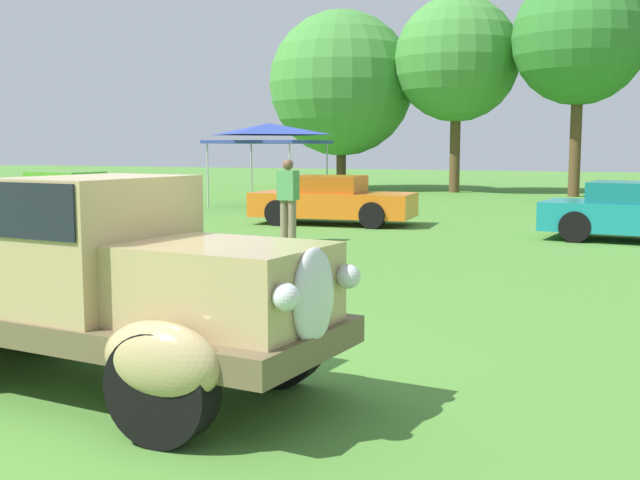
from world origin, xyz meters
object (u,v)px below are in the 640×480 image
show_car_lime (69,193)px  feature_pickup_truck (94,281)px  canopy_tent_left_field (269,132)px  spectator_between_cars (288,197)px  show_car_teal (639,213)px  show_car_orange (332,201)px

show_car_lime → feature_pickup_truck: bearing=-48.0°
show_car_lime → canopy_tent_left_field: 6.60m
spectator_between_cars → feature_pickup_truck: bearing=-73.2°
spectator_between_cars → canopy_tent_left_field: size_ratio=0.53×
show_car_teal → spectator_between_cars: (-6.56, -2.92, 0.32)m
show_car_orange → feature_pickup_truck: bearing=-75.3°
feature_pickup_truck → canopy_tent_left_field: size_ratio=1.35×
show_car_teal → spectator_between_cars: 7.19m
show_car_lime → canopy_tent_left_field: (4.05, 4.88, 1.82)m
show_car_teal → show_car_lime: bearing=177.2°
show_car_orange → spectator_between_cars: size_ratio=2.46×
canopy_tent_left_field → show_car_teal: bearing=-26.3°
show_car_lime → show_car_teal: size_ratio=1.09×
spectator_between_cars → show_car_lime: bearing=157.5°
feature_pickup_truck → show_car_lime: size_ratio=0.99×
show_car_lime → show_car_teal: 15.48m
show_car_orange → spectator_between_cars: bearing=-80.7°
feature_pickup_truck → show_car_lime: 17.54m
show_car_orange → spectator_between_cars: spectator_between_cars is taller
show_car_orange → canopy_tent_left_field: bearing=131.5°
show_car_lime → spectator_between_cars: bearing=-22.5°
show_car_orange → canopy_tent_left_field: canopy_tent_left_field is taller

